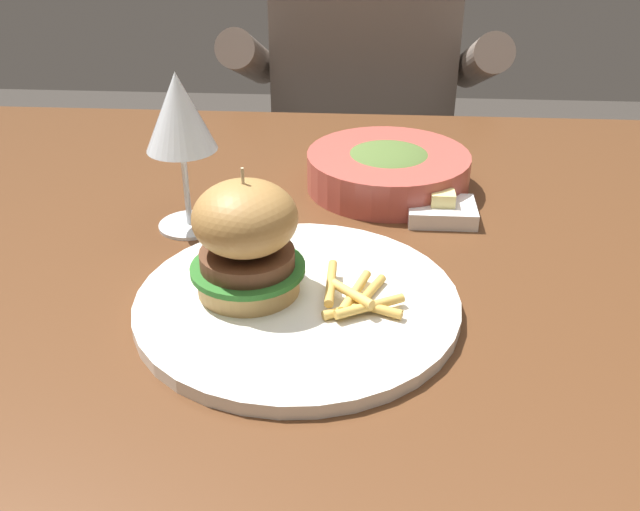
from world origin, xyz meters
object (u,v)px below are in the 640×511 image
(burger_sandwich, at_px, (246,239))
(diner_person, at_px, (361,152))
(soup_bowl, at_px, (388,169))
(main_plate, at_px, (297,303))
(wine_glass, at_px, (179,116))
(butter_dish, at_px, (442,210))

(burger_sandwich, xyz_separation_m, diner_person, (0.10, 0.87, -0.25))
(burger_sandwich, xyz_separation_m, soup_bowl, (0.14, 0.29, -0.04))
(main_plate, xyz_separation_m, wine_glass, (-0.14, 0.17, 0.13))
(burger_sandwich, distance_m, soup_bowl, 0.32)
(wine_glass, bearing_deg, diner_person, 74.53)
(main_plate, height_order, burger_sandwich, burger_sandwich)
(main_plate, bearing_deg, soup_bowl, 72.89)
(wine_glass, distance_m, soup_bowl, 0.29)
(soup_bowl, xyz_separation_m, diner_person, (-0.04, 0.58, -0.20))
(butter_dish, relative_size, diner_person, 0.07)
(main_plate, relative_size, butter_dish, 3.85)
(burger_sandwich, xyz_separation_m, wine_glass, (-0.10, 0.16, 0.06))
(diner_person, bearing_deg, main_plate, -93.39)
(wine_glass, xyz_separation_m, butter_dish, (0.30, 0.04, -0.12))
(burger_sandwich, distance_m, butter_dish, 0.29)
(butter_dish, xyz_separation_m, soup_bowl, (-0.06, 0.09, 0.01))
(butter_dish, xyz_separation_m, diner_person, (-0.10, 0.67, -0.19))
(burger_sandwich, height_order, soup_bowl, burger_sandwich)
(wine_glass, distance_m, diner_person, 0.80)
(burger_sandwich, distance_m, diner_person, 0.91)
(main_plate, height_order, butter_dish, butter_dish)
(burger_sandwich, bearing_deg, diner_person, 83.40)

